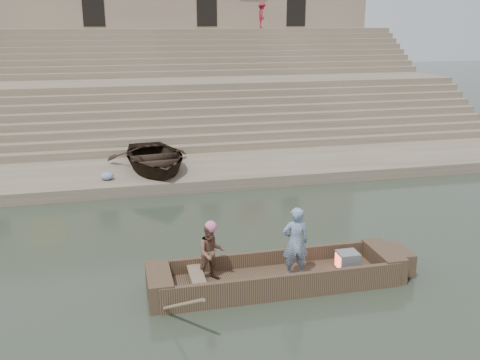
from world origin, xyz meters
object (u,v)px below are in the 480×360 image
object	(u,v)px
television	(347,260)
pedestrian	(262,15)
standing_man	(295,242)
main_rowboat	(277,281)
beached_rowboat	(154,158)
rowing_man	(211,252)

from	to	relation	value
television	pedestrian	world-z (taller)	pedestrian
standing_man	main_rowboat	bearing A→B (deg)	-8.28
main_rowboat	pedestrian	size ratio (longest dim) A/B	3.27
beached_rowboat	main_rowboat	bearing A→B (deg)	-83.63
main_rowboat	beached_rowboat	distance (m)	9.00
pedestrian	standing_man	bearing A→B (deg)	172.56
main_rowboat	television	xyz separation A→B (m)	(1.65, 0.00, 0.31)
rowing_man	beached_rowboat	bearing A→B (deg)	88.08
standing_man	rowing_man	distance (m)	1.82
rowing_man	pedestrian	world-z (taller)	pedestrian
main_rowboat	rowing_man	bearing A→B (deg)	172.87
television	pedestrian	bearing A→B (deg)	79.39
beached_rowboat	standing_man	bearing A→B (deg)	-81.43
television	main_rowboat	bearing A→B (deg)	180.00
rowing_man	pedestrian	size ratio (longest dim) A/B	0.84
main_rowboat	beached_rowboat	bearing A→B (deg)	102.64
main_rowboat	pedestrian	bearing A→B (deg)	75.41
beached_rowboat	pedestrian	size ratio (longest dim) A/B	2.80
standing_man	beached_rowboat	size ratio (longest dim) A/B	0.37
rowing_man	pedestrian	xyz separation A→B (m)	(7.28, 22.37, 5.10)
standing_man	rowing_man	size ratio (longest dim) A/B	1.24
beached_rowboat	television	bearing A→B (deg)	-73.87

